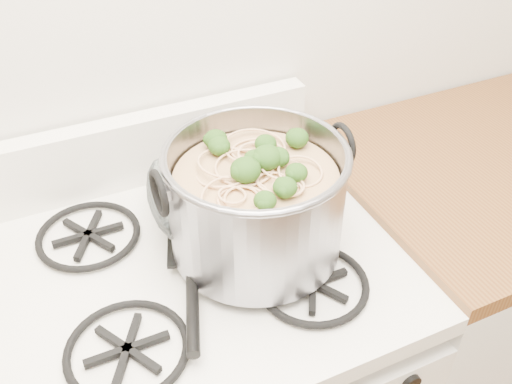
# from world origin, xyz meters

# --- Properties ---
(counter_right) EXTENTS (1.00, 0.65, 0.92)m
(counter_right) POSITION_xyz_m (0.88, 1.26, 0.46)
(counter_right) COLOR silver
(counter_right) RESTS_ON ground
(stock_pot) EXTENTS (0.36, 0.33, 0.22)m
(stock_pot) POSITION_xyz_m (0.12, 1.24, 1.03)
(stock_pot) COLOR gray
(stock_pot) RESTS_ON gas_range
(spatula) EXTENTS (0.37, 0.39, 0.02)m
(spatula) POSITION_xyz_m (0.00, 1.28, 0.94)
(spatula) COLOR black
(spatula) RESTS_ON gas_range
(glass_bowl) EXTENTS (0.14, 0.14, 0.03)m
(glass_bowl) POSITION_xyz_m (0.10, 1.35, 0.94)
(glass_bowl) COLOR white
(glass_bowl) RESTS_ON gas_range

